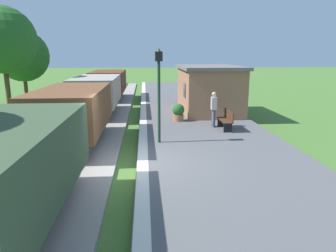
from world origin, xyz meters
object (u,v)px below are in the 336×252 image
object	(u,v)px
freight_train	(87,101)
station_hut	(208,89)
lamp_post_near	(159,78)
bench_near_hut	(226,119)
bench_down_platform	(195,95)
tree_trackside_far	(2,40)
person_waiting	(214,108)
potted_planter	(178,112)
tree_field_left	(23,56)

from	to	relation	value
freight_train	station_hut	distance (m)	7.43
lamp_post_near	bench_near_hut	bearing A→B (deg)	31.81
bench_down_platform	tree_trackside_far	distance (m)	13.19
station_hut	lamp_post_near	xyz separation A→B (m)	(-3.34, -6.80, 1.15)
lamp_post_near	bench_down_platform	bearing A→B (deg)	74.06
bench_down_platform	person_waiting	size ratio (longest dim) A/B	0.88
bench_down_platform	person_waiting	bearing A→B (deg)	-93.18
tree_trackside_far	bench_down_platform	bearing A→B (deg)	18.63
lamp_post_near	person_waiting	bearing A→B (deg)	43.02
tree_trackside_far	potted_planter	bearing A→B (deg)	-17.91
station_hut	tree_field_left	size ratio (longest dim) A/B	1.05
freight_train	person_waiting	xyz separation A→B (m)	(6.21, -1.25, -0.21)
bench_near_hut	bench_down_platform	size ratio (longest dim) A/B	1.00
freight_train	bench_down_platform	bearing A→B (deg)	48.33
station_hut	tree_trackside_far	xyz separation A→B (m)	(-12.08, 0.51, 2.85)
lamp_post_near	tree_field_left	size ratio (longest dim) A/B	0.67
bench_near_hut	potted_planter	bearing A→B (deg)	134.25
bench_near_hut	tree_trackside_far	size ratio (longest dim) A/B	0.23
lamp_post_near	tree_field_left	bearing A→B (deg)	127.17
tree_field_left	lamp_post_near	bearing A→B (deg)	-52.83
station_hut	potted_planter	xyz separation A→B (m)	(-2.14, -2.70, -0.93)
tree_field_left	person_waiting	bearing A→B (deg)	-39.32
bench_near_hut	bench_down_platform	bearing A→B (deg)	90.00
station_hut	potted_planter	distance (m)	3.57
freight_train	bench_near_hut	distance (m)	6.97
lamp_post_near	tree_trackside_far	size ratio (longest dim) A/B	0.57
bench_near_hut	person_waiting	bearing A→B (deg)	131.14
person_waiting	tree_trackside_far	size ratio (longest dim) A/B	0.26
potted_planter	freight_train	bearing A→B (deg)	-176.63
freight_train	lamp_post_near	world-z (taller)	lamp_post_near
bench_down_platform	station_hut	bearing A→B (deg)	-88.70
station_hut	tree_trackside_far	bearing A→B (deg)	177.59
bench_down_platform	potted_planter	world-z (taller)	potted_planter
person_waiting	freight_train	bearing A→B (deg)	-9.35
freight_train	tree_trackside_far	world-z (taller)	tree_trackside_far
bench_down_platform	lamp_post_near	size ratio (longest dim) A/B	0.41
potted_planter	tree_trackside_far	size ratio (longest dim) A/B	0.14
potted_planter	tree_field_left	size ratio (longest dim) A/B	0.17
person_waiting	lamp_post_near	distance (m)	4.10
bench_down_platform	tree_trackside_far	size ratio (longest dim) A/B	0.23
tree_field_left	bench_down_platform	bearing A→B (deg)	-6.14
bench_near_hut	potted_planter	world-z (taller)	potted_planter
potted_planter	tree_trackside_far	bearing A→B (deg)	162.09
freight_train	lamp_post_near	distance (m)	5.34
tree_trackside_far	tree_field_left	size ratio (longest dim) A/B	1.17
bench_near_hut	bench_down_platform	xyz separation A→B (m)	(0.00, 9.34, 0.00)
potted_planter	tree_trackside_far	xyz separation A→B (m)	(-9.94, 3.21, 3.78)
freight_train	bench_near_hut	xyz separation A→B (m)	(6.70, -1.81, -0.68)
bench_near_hut	tree_field_left	distance (m)	17.02
person_waiting	lamp_post_near	world-z (taller)	lamp_post_near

